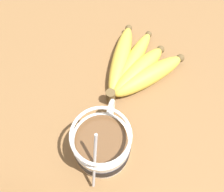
{
  "coord_description": "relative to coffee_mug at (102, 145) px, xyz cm",
  "views": [
    {
      "loc": [
        -16.22,
        -8.1,
        52.53
      ],
      "look_at": [
        6.41,
        -2.78,
        8.52
      ],
      "focal_mm": 40.0,
      "sensor_mm": 36.0,
      "label": 1
    }
  ],
  "objects": [
    {
      "name": "table",
      "position": [
        3.67,
        3.31,
        -6.16
      ],
      "size": [
        131.52,
        131.52,
        3.86
      ],
      "color": "brown",
      "rests_on": "ground"
    },
    {
      "name": "coffee_mug",
      "position": [
        0.0,
        0.0,
        0.0
      ],
      "size": [
        16.0,
        10.45,
        15.6
      ],
      "color": "white",
      "rests_on": "table"
    },
    {
      "name": "banana_bunch",
      "position": [
        19.87,
        -2.64,
        -2.28
      ],
      "size": [
        21.83,
        16.76,
        4.3
      ],
      "color": "brown",
      "rests_on": "table"
    }
  ]
}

